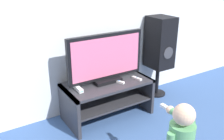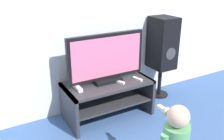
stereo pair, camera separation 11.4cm
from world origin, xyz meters
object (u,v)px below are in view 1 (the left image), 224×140
(television, at_px, (106,59))
(game_console, at_px, (78,88))
(remote_secondary, at_px, (119,82))
(speaker_tower, at_px, (160,44))
(remote_primary, at_px, (137,78))
(child, at_px, (180,140))

(television, distance_m, game_console, 0.45)
(remote_secondary, xyz_separation_m, speaker_tower, (0.77, 0.21, 0.27))
(speaker_tower, bearing_deg, game_console, -173.65)
(remote_primary, bearing_deg, speaker_tower, 23.79)
(remote_secondary, bearing_deg, game_console, 171.25)
(remote_primary, relative_size, child, 0.18)
(game_console, distance_m, remote_primary, 0.70)
(television, xyz_separation_m, game_console, (-0.37, -0.04, -0.25))
(television, relative_size, remote_secondary, 6.85)
(game_console, xyz_separation_m, remote_primary, (0.70, -0.10, -0.01))
(game_console, height_order, remote_secondary, game_console)
(game_console, xyz_separation_m, child, (0.28, -1.17, -0.02))
(television, relative_size, speaker_tower, 0.84)
(television, distance_m, child, 1.24)
(game_console, relative_size, remote_primary, 1.36)
(game_console, distance_m, remote_secondary, 0.47)
(television, bearing_deg, child, -94.14)
(remote_primary, relative_size, speaker_tower, 0.12)
(television, height_order, child, television)
(game_console, bearing_deg, speaker_tower, 6.35)
(remote_primary, xyz_separation_m, speaker_tower, (0.54, 0.24, 0.27))
(remote_secondary, bearing_deg, child, -99.73)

